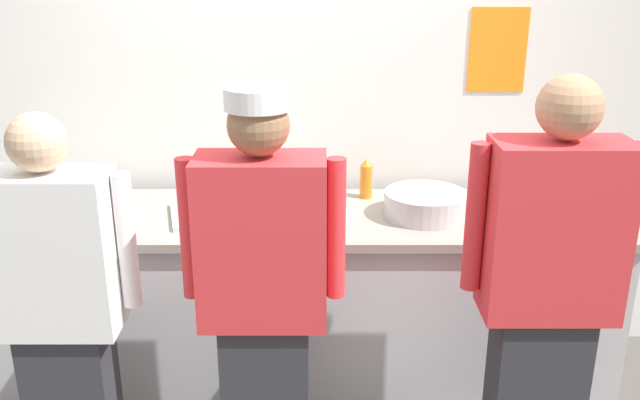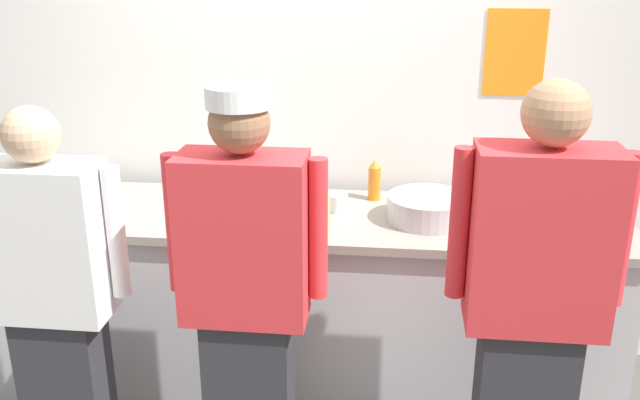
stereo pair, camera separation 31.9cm
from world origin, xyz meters
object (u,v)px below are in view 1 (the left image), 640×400
(chef_far_right, at_px, (550,293))
(ramekin_green_sauce, at_px, (512,199))
(chef_near_left, at_px, (64,310))
(sheet_tray, at_px, (226,212))
(ramekin_orange_sauce, at_px, (550,210))
(deli_cup, at_px, (337,202))
(plate_stack_front, at_px, (86,202))
(squeeze_bottle_primary, at_px, (328,210))
(chef_center, at_px, (266,296))
(squeeze_bottle_secondary, at_px, (369,179))
(mixing_bowl_steel, at_px, (428,204))
(chefs_knife, at_px, (20,220))

(chef_far_right, height_order, ramekin_green_sauce, chef_far_right)
(chef_near_left, distance_m, sheet_tray, 0.91)
(sheet_tray, distance_m, ramekin_orange_sauce, 1.51)
(ramekin_orange_sauce, distance_m, deli_cup, 0.99)
(plate_stack_front, bearing_deg, chef_near_left, -77.82)
(squeeze_bottle_primary, bearing_deg, sheet_tray, 156.76)
(ramekin_orange_sauce, height_order, ramekin_green_sauce, ramekin_green_sauce)
(chef_center, distance_m, sheet_tray, 0.78)
(chef_far_right, bearing_deg, sheet_tray, 149.72)
(chef_near_left, height_order, plate_stack_front, chef_near_left)
(squeeze_bottle_primary, distance_m, ramekin_green_sauce, 0.97)
(deli_cup, bearing_deg, squeeze_bottle_secondary, 49.44)
(mixing_bowl_steel, bearing_deg, plate_stack_front, 175.66)
(plate_stack_front, relative_size, squeeze_bottle_secondary, 0.99)
(chef_near_left, bearing_deg, sheet_tray, 56.20)
(mixing_bowl_steel, bearing_deg, chefs_knife, -177.64)
(sheet_tray, bearing_deg, mixing_bowl_steel, -1.06)
(chef_near_left, xyz_separation_m, chefs_knife, (-0.42, 0.66, 0.10))
(chefs_knife, bearing_deg, deli_cup, 5.83)
(chef_center, distance_m, squeeze_bottle_secondary, 1.08)
(chef_far_right, distance_m, ramekin_green_sauce, 0.90)
(sheet_tray, bearing_deg, chefs_knife, -174.18)
(sheet_tray, bearing_deg, squeeze_bottle_primary, -23.24)
(chef_far_right, xyz_separation_m, chefs_knife, (-2.21, 0.65, 0.03))
(ramekin_orange_sauce, bearing_deg, chef_near_left, -159.19)
(chef_center, height_order, deli_cup, chef_center)
(plate_stack_front, bearing_deg, sheet_tray, -8.75)
(squeeze_bottle_primary, bearing_deg, plate_stack_front, 165.09)
(ramekin_orange_sauce, xyz_separation_m, chefs_knife, (-2.44, -0.11, -0.01))
(plate_stack_front, distance_m, mixing_bowl_steel, 1.63)
(ramekin_orange_sauce, bearing_deg, chefs_knife, -177.44)
(chef_center, bearing_deg, ramekin_orange_sauce, 30.80)
(mixing_bowl_steel, xyz_separation_m, squeeze_bottle_primary, (-0.46, -0.19, 0.04))
(chef_near_left, relative_size, ramekin_orange_sauce, 18.09)
(chef_center, xyz_separation_m, deli_cup, (0.28, 0.80, 0.08))
(mixing_bowl_steel, bearing_deg, deli_cup, 170.43)
(squeeze_bottle_secondary, bearing_deg, plate_stack_front, -174.35)
(mixing_bowl_steel, height_order, ramekin_orange_sauce, mixing_bowl_steel)
(squeeze_bottle_secondary, relative_size, chefs_knife, 0.73)
(squeeze_bottle_primary, xyz_separation_m, deli_cup, (0.05, 0.26, -0.06))
(chef_center, relative_size, mixing_bowl_steel, 4.36)
(squeeze_bottle_primary, distance_m, squeeze_bottle_secondary, 0.49)
(chef_center, xyz_separation_m, chefs_knife, (-1.17, 0.65, 0.04))
(chef_near_left, xyz_separation_m, chef_far_right, (1.78, 0.00, 0.07))
(chef_center, bearing_deg, plate_stack_front, 137.74)
(chef_near_left, xyz_separation_m, chef_center, (0.75, 0.01, 0.05))
(plate_stack_front, height_order, sheet_tray, plate_stack_front)
(mixing_bowl_steel, xyz_separation_m, ramekin_green_sauce, (0.43, 0.17, -0.03))
(mixing_bowl_steel, relative_size, chefs_knife, 1.38)
(sheet_tray, bearing_deg, chef_center, -71.75)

